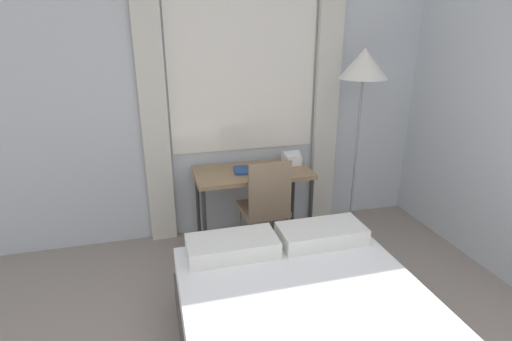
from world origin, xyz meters
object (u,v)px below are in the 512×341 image
object	(u,v)px
standing_lamp	(363,73)
book	(250,170)
desk	(253,177)
desk_chair	(266,203)
telephone	(291,158)

from	to	relation	value
standing_lamp	book	distance (m)	1.34
standing_lamp	desk	bearing A→B (deg)	174.65
desk_chair	telephone	world-z (taller)	desk_chair
desk_chair	standing_lamp	size ratio (longest dim) A/B	0.51
desk_chair	telephone	size ratio (longest dim) A/B	4.94
desk_chair	book	world-z (taller)	desk_chair
desk	desk_chair	xyz separation A→B (m)	(0.05, -0.26, -0.15)
desk_chair	standing_lamp	xyz separation A→B (m)	(0.95, 0.17, 1.09)
standing_lamp	book	world-z (taller)	standing_lamp
desk	desk_chair	bearing A→B (deg)	-79.08
desk	book	world-z (taller)	book
telephone	desk_chair	bearing A→B (deg)	-134.90
standing_lamp	telephone	world-z (taller)	standing_lamp
standing_lamp	book	size ratio (longest dim) A/B	5.80
desk_chair	telephone	distance (m)	0.59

